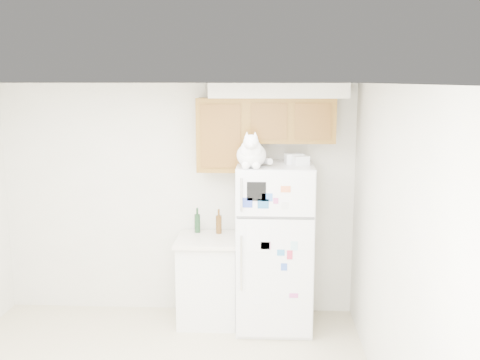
# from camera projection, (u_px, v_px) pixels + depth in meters

# --- Properties ---
(room_shell) EXTENTS (3.84, 4.04, 2.52)m
(room_shell) POSITION_uv_depth(u_px,v_px,m) (157.00, 193.00, 4.29)
(room_shell) COLOR silver
(room_shell) RESTS_ON ground_plane
(refrigerator) EXTENTS (0.76, 0.78, 1.70)m
(refrigerator) POSITION_uv_depth(u_px,v_px,m) (274.00, 247.00, 5.73)
(refrigerator) COLOR white
(refrigerator) RESTS_ON ground_plane
(base_counter) EXTENTS (0.64, 0.64, 0.92)m
(base_counter) POSITION_uv_depth(u_px,v_px,m) (208.00, 279.00, 5.90)
(base_counter) COLOR white
(base_counter) RESTS_ON ground_plane
(cat) EXTENTS (0.35, 0.52, 0.36)m
(cat) POSITION_uv_depth(u_px,v_px,m) (252.00, 154.00, 5.36)
(cat) COLOR white
(cat) RESTS_ON refrigerator
(storage_box_back) EXTENTS (0.20, 0.16, 0.10)m
(storage_box_back) POSITION_uv_depth(u_px,v_px,m) (294.00, 159.00, 5.64)
(storage_box_back) COLOR white
(storage_box_back) RESTS_ON refrigerator
(storage_box_front) EXTENTS (0.18, 0.15, 0.09)m
(storage_box_front) POSITION_uv_depth(u_px,v_px,m) (301.00, 161.00, 5.53)
(storage_box_front) COLOR white
(storage_box_front) RESTS_ON refrigerator
(bottle_green) EXTENTS (0.06, 0.06, 0.27)m
(bottle_green) POSITION_uv_depth(u_px,v_px,m) (197.00, 220.00, 5.99)
(bottle_green) COLOR #19381E
(bottle_green) RESTS_ON base_counter
(bottle_amber) EXTENTS (0.06, 0.06, 0.26)m
(bottle_amber) POSITION_uv_depth(u_px,v_px,m) (219.00, 221.00, 5.95)
(bottle_amber) COLOR #593814
(bottle_amber) RESTS_ON base_counter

